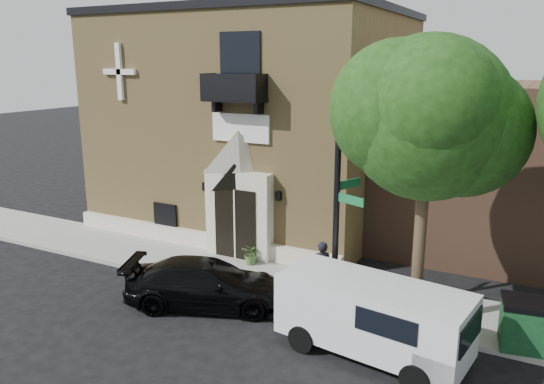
# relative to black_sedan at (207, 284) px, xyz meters

# --- Properties ---
(ground) EXTENTS (120.00, 120.00, 0.00)m
(ground) POSITION_rel_black_sedan_xyz_m (-0.12, 1.03, -0.71)
(ground) COLOR black
(ground) RESTS_ON ground
(sidewalk) EXTENTS (42.00, 3.00, 0.15)m
(sidewalk) POSITION_rel_black_sedan_xyz_m (0.88, 2.53, -0.64)
(sidewalk) COLOR gray
(sidewalk) RESTS_ON ground
(church) EXTENTS (12.20, 11.01, 9.30)m
(church) POSITION_rel_black_sedan_xyz_m (-3.11, 8.98, 3.92)
(church) COLOR #A8894F
(church) RESTS_ON ground
(street_tree_left) EXTENTS (4.97, 4.38, 7.77)m
(street_tree_left) POSITION_rel_black_sedan_xyz_m (5.90, 1.37, 5.15)
(street_tree_left) COLOR #38281C
(street_tree_left) RESTS_ON sidewalk
(black_sedan) EXTENTS (5.29, 3.64, 1.42)m
(black_sedan) POSITION_rel_black_sedan_xyz_m (0.00, 0.00, 0.00)
(black_sedan) COLOR black
(black_sedan) RESTS_ON ground
(cargo_van) EXTENTS (4.93, 2.54, 1.92)m
(cargo_van) POSITION_rel_black_sedan_xyz_m (5.41, -0.43, 0.36)
(cargo_van) COLOR silver
(cargo_van) RESTS_ON ground
(street_sign) EXTENTS (0.99, 1.28, 6.62)m
(street_sign) POSITION_rel_black_sedan_xyz_m (3.61, 1.25, 2.77)
(street_sign) COLOR black
(street_sign) RESTS_ON sidewalk
(fire_hydrant) EXTENTS (0.50, 0.40, 0.88)m
(fire_hydrant) POSITION_rel_black_sedan_xyz_m (5.05, 1.37, -0.13)
(fire_hydrant) COLOR #B40C1E
(fire_hydrant) RESTS_ON sidewalk
(dumpster) EXTENTS (2.06, 1.36, 1.25)m
(dumpster) POSITION_rel_black_sedan_xyz_m (8.98, 1.58, 0.07)
(dumpster) COLOR #0E3619
(dumpster) RESTS_ON sidewalk
(planter) EXTENTS (0.75, 0.67, 0.77)m
(planter) POSITION_rel_black_sedan_xyz_m (-0.29, 3.22, -0.18)
(planter) COLOR #4D7037
(planter) RESTS_ON sidewalk
(pedestrian_near) EXTENTS (0.77, 0.71, 1.76)m
(pedestrian_near) POSITION_rel_black_sedan_xyz_m (2.90, 1.94, 0.32)
(pedestrian_near) COLOR black
(pedestrian_near) RESTS_ON sidewalk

